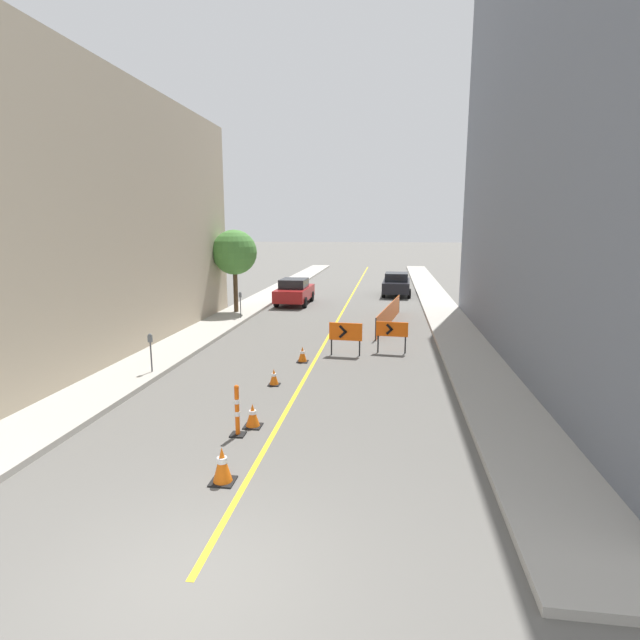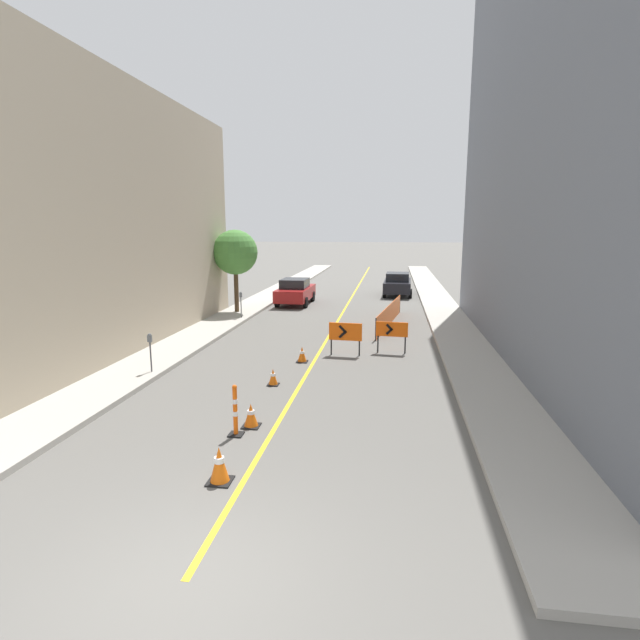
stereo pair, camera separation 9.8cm
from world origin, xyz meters
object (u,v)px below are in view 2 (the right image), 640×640
(parked_car_curb_near, at_px, (295,291))
(parking_meter_far_curb, at_px, (241,299))
(traffic_cone_nearest, at_px, (219,465))
(parked_car_curb_mid, at_px, (397,284))
(traffic_cone_fourth, at_px, (302,354))
(arrow_barricade_primary, at_px, (345,333))
(traffic_cone_second, at_px, (251,415))
(parking_meter_near_curb, at_px, (150,345))
(delineator_post_front, at_px, (235,414))
(arrow_barricade_secondary, at_px, (392,331))
(street_tree_left_near, at_px, (235,253))
(traffic_cone_third, at_px, (273,377))

(parked_car_curb_near, relative_size, parking_meter_far_curb, 3.26)
(traffic_cone_nearest, height_order, parked_car_curb_near, parked_car_curb_near)
(parked_car_curb_near, bearing_deg, parked_car_curb_mid, 39.14)
(traffic_cone_fourth, bearing_deg, parking_meter_far_curb, 121.35)
(traffic_cone_nearest, distance_m, arrow_barricade_primary, 9.79)
(traffic_cone_second, xyz_separation_m, parking_meter_near_curb, (-4.30, 3.54, 0.76))
(parking_meter_near_curb, bearing_deg, arrow_barricade_primary, 30.55)
(delineator_post_front, distance_m, parking_meter_far_curb, 14.38)
(traffic_cone_nearest, bearing_deg, traffic_cone_second, 93.25)
(traffic_cone_fourth, bearing_deg, parking_meter_near_curb, -152.24)
(arrow_barricade_primary, height_order, arrow_barricade_secondary, arrow_barricade_primary)
(parked_car_curb_mid, xyz_separation_m, street_tree_left_near, (-8.73, -8.94, 2.55))
(delineator_post_front, bearing_deg, traffic_cone_second, 68.77)
(traffic_cone_second, distance_m, street_tree_left_near, 16.13)
(delineator_post_front, height_order, parking_meter_near_curb, parking_meter_near_curb)
(delineator_post_front, bearing_deg, traffic_cone_fourth, 86.58)
(delineator_post_front, xyz_separation_m, street_tree_left_near, (-4.88, 15.53, 2.83))
(arrow_barricade_secondary, relative_size, street_tree_left_near, 0.27)
(traffic_cone_second, bearing_deg, traffic_cone_nearest, -86.75)
(traffic_cone_nearest, distance_m, parked_car_curb_near, 21.81)
(parking_meter_near_curb, relative_size, parking_meter_far_curb, 0.94)
(traffic_cone_fourth, xyz_separation_m, parked_car_curb_near, (-2.79, 13.09, 0.53))
(parking_meter_near_curb, bearing_deg, delineator_post_front, -44.86)
(traffic_cone_second, xyz_separation_m, arrow_barricade_primary, (1.60, 7.02, 0.58))
(traffic_cone_fourth, height_order, arrow_barricade_secondary, arrow_barricade_secondary)
(parked_car_curb_near, relative_size, street_tree_left_near, 0.98)
(arrow_barricade_secondary, bearing_deg, traffic_cone_third, -123.05)
(arrow_barricade_primary, distance_m, parking_meter_near_curb, 6.86)
(traffic_cone_nearest, distance_m, parking_meter_near_curb, 7.65)
(parked_car_curb_near, distance_m, street_tree_left_near, 5.35)
(traffic_cone_fourth, distance_m, arrow_barricade_primary, 1.91)
(traffic_cone_nearest, bearing_deg, traffic_cone_fourth, 89.82)
(street_tree_left_near, bearing_deg, parked_car_curb_near, 58.21)
(parked_car_curb_mid, relative_size, parking_meter_far_curb, 3.29)
(arrow_barricade_secondary, xyz_separation_m, parked_car_curb_mid, (0.35, 16.30, -0.07))
(traffic_cone_second, distance_m, parking_meter_near_curb, 5.62)
(traffic_cone_nearest, distance_m, street_tree_left_near, 18.64)
(traffic_cone_nearest, xyz_separation_m, traffic_cone_second, (-0.15, 2.64, -0.06))
(parking_meter_far_curb, distance_m, street_tree_left_near, 2.97)
(arrow_barricade_secondary, height_order, parked_car_curb_mid, parked_car_curb_mid)
(parked_car_curb_mid, bearing_deg, parked_car_curb_near, -139.72)
(traffic_cone_third, height_order, street_tree_left_near, street_tree_left_near)
(arrow_barricade_primary, distance_m, parked_car_curb_mid, 17.03)
(arrow_barricade_secondary, bearing_deg, arrow_barricade_primary, -154.77)
(arrow_barricade_secondary, distance_m, street_tree_left_near, 11.43)
(traffic_cone_nearest, xyz_separation_m, street_tree_left_near, (-5.24, 17.64, 3.01))
(delineator_post_front, distance_m, street_tree_left_near, 16.52)
(traffic_cone_second, height_order, parked_car_curb_mid, parked_car_curb_mid)
(delineator_post_front, height_order, parked_car_curb_near, parked_car_curb_near)
(parking_meter_far_curb, bearing_deg, street_tree_left_near, 114.16)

